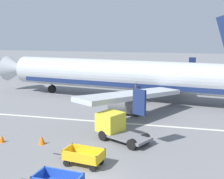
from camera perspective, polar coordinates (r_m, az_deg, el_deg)
apron_stripe at (r=28.37m, az=3.05°, el=-6.48°), size 120.00×0.36×0.01m
airplane at (r=37.65m, az=3.41°, el=2.61°), size 37.63×30.32×11.34m
baggage_cart_third_in_row at (r=19.84m, az=-5.44°, el=-12.53°), size 3.62×1.77×1.07m
service_truck_beside_carts at (r=24.10m, az=0.58°, el=-6.92°), size 4.76×3.71×2.10m
traffic_cone_near_plane at (r=23.90m, az=-13.19°, el=-9.28°), size 0.53×0.53×0.69m
traffic_cone_mid_apron at (r=25.20m, az=-20.21°, el=-8.73°), size 0.45×0.45×0.60m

